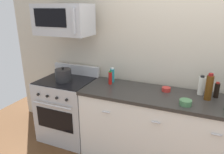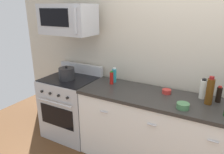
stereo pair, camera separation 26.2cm
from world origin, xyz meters
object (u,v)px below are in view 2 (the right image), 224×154
object	(u,v)px
bottle_vinegar_white	(203,89)
bowl_green_glaze	(183,106)
stockpot	(67,74)
bottle_hot_sauce_red	(112,78)
bottle_soy_sauce_dark	(219,95)
bottle_dish_soap	(114,75)
microwave	(68,19)
range_oven	(72,106)
bottle_wine_amber	(210,91)
bowl_red_small	(167,91)

from	to	relation	value
bottle_vinegar_white	bowl_green_glaze	distance (m)	0.40
stockpot	bottle_hot_sauce_red	bearing A→B (deg)	12.45
bottle_soy_sauce_dark	bottle_dish_soap	bearing A→B (deg)	179.04
microwave	range_oven	bearing A→B (deg)	-90.29
bottle_soy_sauce_dark	bottle_wine_amber	world-z (taller)	bottle_wine_amber
bottle_wine_amber	stockpot	size ratio (longest dim) A/B	1.38
bottle_vinegar_white	stockpot	size ratio (longest dim) A/B	1.05
bottle_vinegar_white	bowl_red_small	world-z (taller)	bottle_vinegar_white
microwave	bottle_hot_sauce_red	bearing A→B (deg)	4.01
bowl_red_small	stockpot	world-z (taller)	stockpot
range_oven	microwave	distance (m)	1.28
microwave	bottle_wine_amber	world-z (taller)	microwave
bottle_soy_sauce_dark	bottle_hot_sauce_red	distance (m)	1.30
bottle_soy_sauce_dark	bowl_red_small	bearing A→B (deg)	-176.75
bottle_vinegar_white	stockpot	distance (m)	1.79
bottle_hot_sauce_red	bottle_wine_amber	bearing A→B (deg)	-1.49
bottle_soy_sauce_dark	bowl_green_glaze	bearing A→B (deg)	-131.81
bowl_green_glaze	stockpot	size ratio (longest dim) A/B	0.58
bottle_dish_soap	bottle_vinegar_white	xyz separation A→B (m)	(1.13, 0.01, 0.01)
microwave	bowl_red_small	size ratio (longest dim) A/B	6.91
bowl_red_small	stockpot	size ratio (longest dim) A/B	0.48
bottle_hot_sauce_red	bowl_red_small	bearing A→B (deg)	2.95
bottle_soy_sauce_dark	bottle_vinegar_white	bearing A→B (deg)	170.81
microwave	bowl_red_small	distance (m)	1.61
range_oven	bowl_green_glaze	bearing A→B (deg)	-6.36
range_oven	stockpot	distance (m)	0.54
microwave	bottle_dish_soap	size ratio (longest dim) A/B	3.63
bottle_wine_amber	bowl_red_small	world-z (taller)	bottle_wine_amber
microwave	stockpot	distance (m)	0.75
bowl_green_glaze	stockpot	bearing A→B (deg)	175.49
bowl_red_small	range_oven	bearing A→B (deg)	-174.71
bottle_wine_amber	bowl_red_small	xyz separation A→B (m)	(-0.47, 0.07, -0.12)
bottle_soy_sauce_dark	stockpot	world-z (taller)	stockpot
bottle_soy_sauce_dark	bottle_hot_sauce_red	xyz separation A→B (m)	(-1.29, -0.07, -0.00)
bottle_wine_amber	stockpot	world-z (taller)	bottle_wine_amber
bottle_dish_soap	bottle_vinegar_white	size ratio (longest dim) A/B	0.87
microwave	bottle_dish_soap	xyz separation A→B (m)	(0.64, 0.14, -0.73)
microwave	bottle_soy_sauce_dark	bearing A→B (deg)	3.39
range_oven	microwave	bearing A→B (deg)	89.71
bottle_hot_sauce_red	bowl_green_glaze	distance (m)	1.03
range_oven	bottle_hot_sauce_red	size ratio (longest dim) A/B	5.85
bottle_soy_sauce_dark	bottle_vinegar_white	size ratio (longest dim) A/B	0.79
range_oven	stockpot	xyz separation A→B (m)	(0.00, -0.05, 0.54)
bowl_green_glaze	bottle_hot_sauce_red	bearing A→B (deg)	164.55
microwave	bottle_soy_sauce_dark	world-z (taller)	microwave
microwave	bottle_wine_amber	size ratio (longest dim) A/B	2.41
bowl_red_small	stockpot	distance (m)	1.40
range_oven	bottle_hot_sauce_red	world-z (taller)	bottle_hot_sauce_red
bottle_soy_sauce_dark	bottle_wine_amber	distance (m)	0.15
range_oven	bottle_wine_amber	size ratio (longest dim) A/B	3.46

